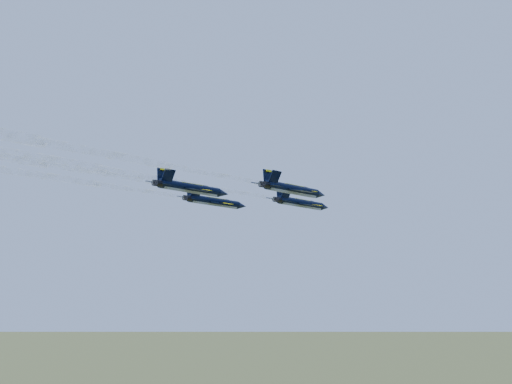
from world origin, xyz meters
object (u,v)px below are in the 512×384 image
Objects in this scene: jet_right at (293,190)px; jet_lead at (302,203)px; jet_left at (215,202)px; jet_slot at (191,188)px.

jet_lead is at bearing 128.53° from jet_right.
jet_left is at bearing 176.80° from jet_right.
jet_left is at bearing -125.45° from jet_lead.
jet_lead is at bearing 54.55° from jet_left.
jet_lead and jet_left have the same top height.
jet_left is 1.00× the size of jet_right.
jet_right and jet_slot have the same top height.
jet_right is at bearing 51.56° from jet_slot.
jet_right is 17.35m from jet_slot.
jet_lead is 1.00× the size of jet_right.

